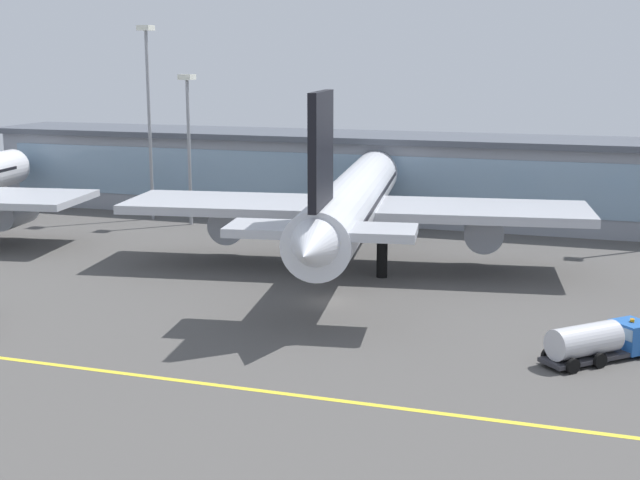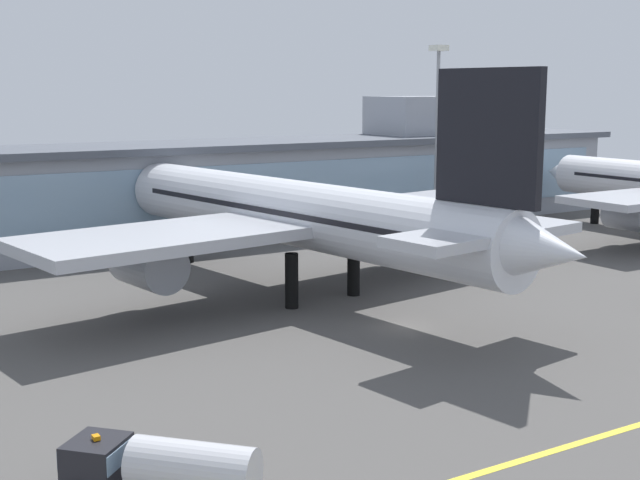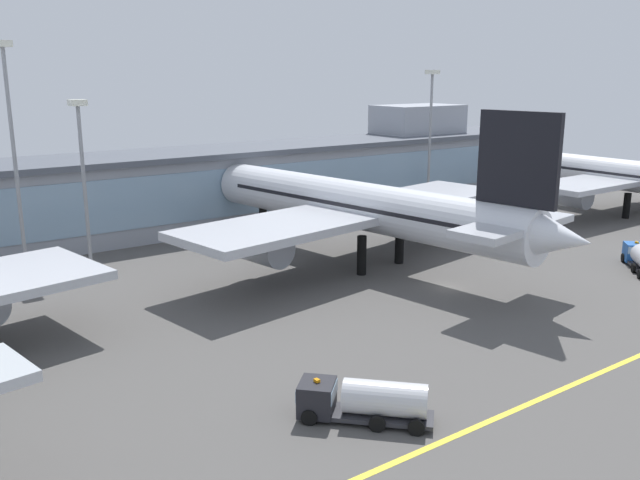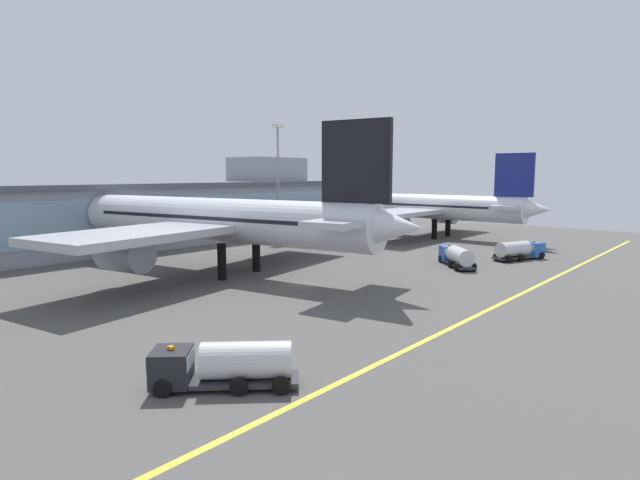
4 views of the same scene
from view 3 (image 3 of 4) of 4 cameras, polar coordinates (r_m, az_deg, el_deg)
ground_plane at (r=74.77m, az=10.68°, el=-3.98°), size 180.00×180.00×0.00m
terminal_building at (r=107.62m, az=-5.20°, el=5.10°), size 129.55×14.00×16.77m
airliner_near_right at (r=81.37m, az=3.46°, el=2.78°), size 49.38×56.69×19.14m
airliner_far_right at (r=121.94m, az=24.15°, el=4.95°), size 38.84×48.80×17.02m
service_truck_far at (r=46.38m, az=3.42°, el=-13.26°), size 7.99×8.23×2.90m
apron_light_mast_west at (r=82.80m, az=-24.56°, el=8.61°), size 1.80×1.80×26.04m
apron_light_mast_centre at (r=82.85m, az=-19.41°, el=6.62°), size 1.80×1.80×19.72m
apron_light_mast_east at (r=117.32m, az=9.30°, el=10.08°), size 1.80×1.80×23.10m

